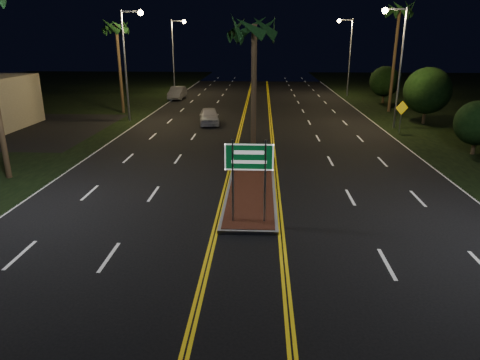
# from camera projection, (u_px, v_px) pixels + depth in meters

# --- Properties ---
(ground) EXTENTS (120.00, 120.00, 0.00)m
(ground) POSITION_uv_depth(u_px,v_px,m) (246.00, 260.00, 13.83)
(ground) COLOR black
(ground) RESTS_ON ground
(median_island) EXTENTS (2.25, 10.25, 0.17)m
(median_island) POSITION_uv_depth(u_px,v_px,m) (251.00, 187.00, 20.43)
(median_island) COLOR gray
(median_island) RESTS_ON ground
(highway_sign) EXTENTS (1.80, 0.08, 3.20)m
(highway_sign) POSITION_uv_depth(u_px,v_px,m) (249.00, 165.00, 15.72)
(highway_sign) COLOR gray
(highway_sign) RESTS_ON ground
(streetlight_left_mid) EXTENTS (1.91, 0.44, 9.00)m
(streetlight_left_mid) POSITION_uv_depth(u_px,v_px,m) (129.00, 53.00, 35.29)
(streetlight_left_mid) COLOR gray
(streetlight_left_mid) RESTS_ON ground
(streetlight_left_far) EXTENTS (1.91, 0.44, 9.00)m
(streetlight_left_far) POSITION_uv_depth(u_px,v_px,m) (176.00, 48.00, 54.24)
(streetlight_left_far) COLOR gray
(streetlight_left_far) RESTS_ON ground
(streetlight_right_mid) EXTENTS (1.91, 0.44, 9.00)m
(streetlight_right_mid) POSITION_uv_depth(u_px,v_px,m) (397.00, 54.00, 32.37)
(streetlight_right_mid) COLOR gray
(streetlight_right_mid) RESTS_ON ground
(streetlight_right_far) EXTENTS (1.91, 0.44, 9.00)m
(streetlight_right_far) POSITION_uv_depth(u_px,v_px,m) (347.00, 48.00, 51.32)
(streetlight_right_far) COLOR gray
(streetlight_right_far) RESTS_ON ground
(palm_median) EXTENTS (2.40, 2.40, 8.30)m
(palm_median) POSITION_uv_depth(u_px,v_px,m) (254.00, 29.00, 21.47)
(palm_median) COLOR #382819
(palm_median) RESTS_ON ground
(palm_left_far) EXTENTS (2.40, 2.40, 8.80)m
(palm_left_far) POSITION_uv_depth(u_px,v_px,m) (116.00, 27.00, 38.52)
(palm_left_far) COLOR #382819
(palm_left_far) RESTS_ON ground
(palm_right_far) EXTENTS (2.40, 2.40, 10.30)m
(palm_right_far) POSITION_uv_depth(u_px,v_px,m) (400.00, 11.00, 38.74)
(palm_right_far) COLOR #382819
(palm_right_far) RESTS_ON ground
(shrub_near) EXTENTS (2.70, 2.70, 3.30)m
(shrub_near) POSITION_uv_depth(u_px,v_px,m) (478.00, 123.00, 25.83)
(shrub_near) COLOR #382819
(shrub_near) RESTS_ON ground
(shrub_mid) EXTENTS (3.78, 3.78, 4.62)m
(shrub_mid) POSITION_uv_depth(u_px,v_px,m) (427.00, 91.00, 35.03)
(shrub_mid) COLOR #382819
(shrub_mid) RESTS_ON ground
(shrub_far) EXTENTS (3.24, 3.24, 3.96)m
(shrub_far) POSITION_uv_depth(u_px,v_px,m) (385.00, 81.00, 46.53)
(shrub_far) COLOR #382819
(shrub_far) RESTS_ON ground
(car_near) EXTENTS (2.67, 4.91, 1.56)m
(car_near) POSITION_uv_depth(u_px,v_px,m) (209.00, 115.00, 35.43)
(car_near) COLOR silver
(car_near) RESTS_ON ground
(car_far) EXTENTS (2.27, 5.03, 1.66)m
(car_far) POSITION_uv_depth(u_px,v_px,m) (177.00, 92.00, 50.13)
(car_far) COLOR #999AA2
(car_far) RESTS_ON ground
(warning_sign) EXTENTS (0.99, 0.31, 2.44)m
(warning_sign) POSITION_uv_depth(u_px,v_px,m) (401.00, 112.00, 31.68)
(warning_sign) COLOR gray
(warning_sign) RESTS_ON ground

